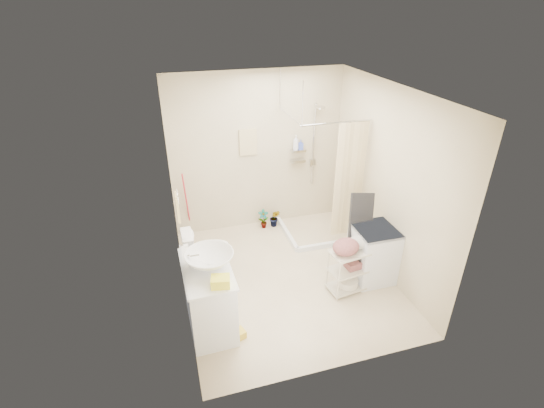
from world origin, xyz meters
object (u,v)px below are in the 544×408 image
(vanity, at_px, (209,297))
(laundry_rack, at_px, (350,267))
(washing_machine, at_px, (373,253))
(toilet, at_px, (207,250))

(vanity, height_order, laundry_rack, vanity)
(vanity, relative_size, laundry_rack, 1.29)
(washing_machine, bearing_deg, laundry_rack, -159.67)
(washing_machine, distance_m, laundry_rack, 0.45)
(vanity, bearing_deg, washing_machine, 5.35)
(vanity, height_order, toilet, vanity)
(vanity, distance_m, toilet, 1.11)
(vanity, relative_size, washing_machine, 1.21)
(vanity, distance_m, washing_machine, 2.32)
(vanity, bearing_deg, laundry_rack, 2.35)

